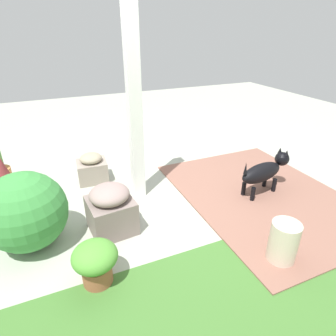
% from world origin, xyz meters
% --- Properties ---
extents(ground_plane, '(12.00, 12.00, 0.00)m').
position_xyz_m(ground_plane, '(0.00, 0.00, 0.00)').
color(ground_plane, '#A4A998').
extents(brick_path, '(1.80, 2.40, 0.02)m').
position_xyz_m(brick_path, '(-1.12, 0.50, 0.01)').
color(brick_path, '#875B4C').
rests_on(brick_path, ground).
extents(porch_pillar, '(0.14, 0.14, 2.42)m').
position_xyz_m(porch_pillar, '(0.26, -0.13, 1.21)').
color(porch_pillar, white).
rests_on(porch_pillar, ground).
extents(stone_planter_nearest, '(0.39, 0.35, 0.39)m').
position_xyz_m(stone_planter_nearest, '(0.71, -0.70, 0.18)').
color(stone_planter_nearest, gray).
rests_on(stone_planter_nearest, ground).
extents(stone_planter_mid, '(0.46, 0.46, 0.51)m').
position_xyz_m(stone_planter_mid, '(0.72, 0.42, 0.25)').
color(stone_planter_mid, gray).
rests_on(stone_planter_mid, ground).
extents(round_shrub, '(0.73, 0.73, 0.73)m').
position_xyz_m(round_shrub, '(1.46, 0.32, 0.37)').
color(round_shrub, '#3A893D').
rests_on(round_shrub, ground).
extents(terracotta_pot_spiky, '(0.24, 0.24, 0.64)m').
position_xyz_m(terracotta_pot_spiky, '(1.68, -0.48, 0.30)').
color(terracotta_pot_spiky, '#B15D38').
rests_on(terracotta_pot_spiky, ground).
extents(terracotta_pot_broad, '(0.36, 0.36, 0.37)m').
position_xyz_m(terracotta_pot_broad, '(0.98, 1.02, 0.22)').
color(terracotta_pot_broad, '#99573A').
rests_on(terracotta_pot_broad, ground).
extents(dog, '(0.76, 0.31, 0.52)m').
position_xyz_m(dog, '(-1.15, 0.45, 0.30)').
color(dog, black).
rests_on(dog, ground).
extents(ceramic_urn, '(0.25, 0.25, 0.39)m').
position_xyz_m(ceramic_urn, '(-0.54, 1.42, 0.19)').
color(ceramic_urn, beige).
rests_on(ceramic_urn, ground).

